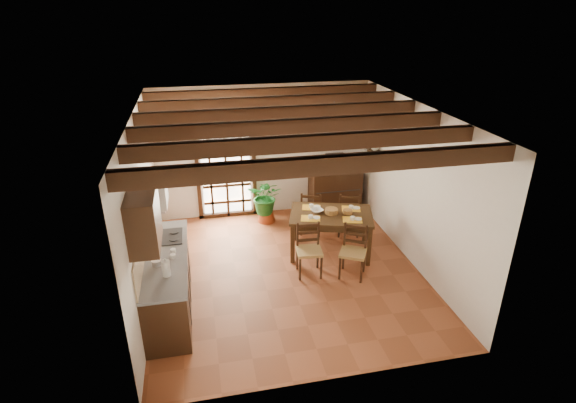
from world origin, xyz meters
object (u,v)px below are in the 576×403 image
object	(u,v)px
chair_near_right	(353,261)
kitchen_counter	(168,281)
chair_far_left	(311,220)
sideboard	(335,191)
pendant_lamp	(333,144)
potted_plant	(266,197)
chair_far_right	(348,221)
dining_table	(331,219)
chair_near_left	(309,259)
crt_tv	(336,163)

from	to	relation	value
chair_near_right	kitchen_counter	bearing A→B (deg)	-146.61
chair_far_left	sideboard	size ratio (longest dim) A/B	0.83
sideboard	pendant_lamp	distance (m)	2.38
sideboard	potted_plant	size ratio (longest dim) A/B	0.54
chair_far_right	potted_plant	bearing A→B (deg)	-15.37
dining_table	pendant_lamp	distance (m)	1.39
dining_table	chair_near_left	size ratio (longest dim) A/B	1.84
chair_near_right	chair_far_right	size ratio (longest dim) A/B	0.99
kitchen_counter	dining_table	distance (m)	3.08
chair_near_left	pendant_lamp	xyz separation A→B (m)	(0.56, 0.72, 1.79)
chair_far_right	crt_tv	size ratio (longest dim) A/B	2.24
chair_far_right	sideboard	size ratio (longest dim) A/B	0.84
dining_table	crt_tv	xyz separation A→B (m)	(0.63, 1.74, 0.43)
chair_near_right	crt_tv	world-z (taller)	crt_tv
chair_far_right	crt_tv	bearing A→B (deg)	-77.71
sideboard	potted_plant	world-z (taller)	potted_plant
chair_near_right	chair_far_left	distance (m)	1.67
kitchen_counter	crt_tv	distance (m)	4.54
chair_far_right	pendant_lamp	size ratio (longest dim) A/B	1.09
chair_near_left	dining_table	bearing A→B (deg)	52.71
crt_tv	pendant_lamp	size ratio (longest dim) A/B	0.49
pendant_lamp	chair_near_right	bearing A→B (deg)	-81.06
kitchen_counter	chair_near_right	xyz separation A→B (m)	(3.02, 0.26, -0.19)
crt_tv	potted_plant	size ratio (longest dim) A/B	0.20
chair_near_left	potted_plant	xyz separation A→B (m)	(-0.38, 2.14, 0.28)
sideboard	pendant_lamp	bearing A→B (deg)	-111.71
kitchen_counter	crt_tv	xyz separation A→B (m)	(3.50, 2.82, 0.65)
kitchen_counter	chair_near_left	distance (m)	2.36
chair_near_right	sideboard	bearing A→B (deg)	107.87
chair_far_left	pendant_lamp	distance (m)	1.94
sideboard	kitchen_counter	bearing A→B (deg)	-141.89
chair_near_right	potted_plant	xyz separation A→B (m)	(-1.09, 2.35, 0.28)
potted_plant	chair_near_left	bearing A→B (deg)	-79.90
chair_far_right	sideboard	bearing A→B (deg)	-77.69
chair_near_right	chair_far_left	world-z (taller)	same
kitchen_counter	sideboard	world-z (taller)	kitchen_counter
chair_near_left	chair_far_right	size ratio (longest dim) A/B	0.98
chair_far_right	potted_plant	world-z (taller)	potted_plant
chair_near_left	pendant_lamp	world-z (taller)	pendant_lamp
chair_far_right	potted_plant	distance (m)	1.78
dining_table	chair_near_right	distance (m)	0.93
sideboard	crt_tv	size ratio (longest dim) A/B	2.67
kitchen_counter	dining_table	xyz separation A→B (m)	(2.87, 1.08, 0.22)
kitchen_counter	pendant_lamp	world-z (taller)	pendant_lamp
sideboard	potted_plant	xyz separation A→B (m)	(-1.57, -0.22, 0.10)
kitchen_counter	chair_far_right	world-z (taller)	kitchen_counter
chair_far_left	chair_far_right	distance (m)	0.74
pendant_lamp	chair_near_left	bearing A→B (deg)	-128.17
dining_table	kitchen_counter	bearing A→B (deg)	-143.12
dining_table	chair_far_left	xyz separation A→B (m)	(-0.14, 0.82, -0.41)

